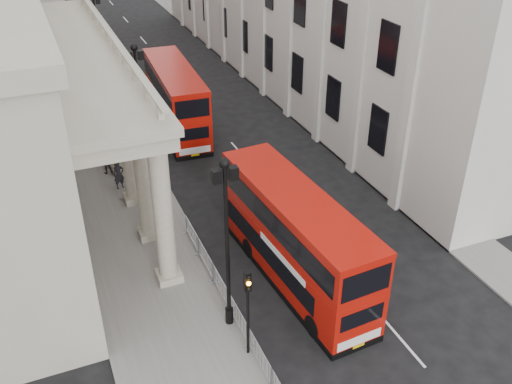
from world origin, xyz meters
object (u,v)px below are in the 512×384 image
(lamp_post_south, at_px, (227,235))
(pedestrian_c, at_px, (100,141))
(traffic_light, at_px, (248,299))
(bus_near, at_px, (295,236))
(lamp_post_mid, at_px, (140,99))
(pedestrian_b, at_px, (106,162))
(lamp_post_north, at_px, (98,35))
(bus_far, at_px, (176,97))
(pedestrian_a, at_px, (119,175))

(lamp_post_south, height_order, pedestrian_c, lamp_post_south)
(lamp_post_south, relative_size, traffic_light, 1.93)
(bus_near, bearing_deg, lamp_post_mid, 102.24)
(traffic_light, bearing_deg, bus_near, 43.95)
(pedestrian_b, bearing_deg, lamp_post_north, -100.15)
(bus_far, bearing_deg, pedestrian_b, -136.60)
(bus_near, relative_size, bus_far, 1.00)
(lamp_post_south, height_order, lamp_post_north, same)
(traffic_light, relative_size, bus_far, 0.38)
(bus_far, relative_size, pedestrian_a, 5.98)
(lamp_post_south, xyz_separation_m, pedestrian_c, (-2.45, 19.47, -4.01))
(bus_far, relative_size, pedestrian_b, 7.16)
(bus_near, height_order, pedestrian_a, bus_near)
(lamp_post_south, distance_m, bus_far, 21.90)
(lamp_post_north, bearing_deg, lamp_post_south, -90.00)
(lamp_post_south, bearing_deg, pedestrian_c, 97.18)
(lamp_post_north, bearing_deg, bus_near, -82.24)
(lamp_post_north, height_order, bus_near, lamp_post_north)
(lamp_post_mid, relative_size, pedestrian_c, 5.31)
(bus_far, bearing_deg, lamp_post_mid, -120.79)
(lamp_post_mid, bearing_deg, bus_far, 55.91)
(pedestrian_b, bearing_deg, bus_near, 114.55)
(pedestrian_a, height_order, pedestrian_c, pedestrian_a)
(lamp_post_mid, relative_size, pedestrian_b, 5.32)
(lamp_post_mid, xyz_separation_m, pedestrian_a, (-2.21, -2.18, -3.85))
(lamp_post_south, xyz_separation_m, bus_near, (4.11, 1.85, -2.41))
(lamp_post_mid, height_order, pedestrian_b, lamp_post_mid)
(traffic_light, xyz_separation_m, pedestrian_c, (-2.55, 21.49, -2.20))
(bus_near, bearing_deg, traffic_light, -140.00)
(lamp_post_south, relative_size, lamp_post_north, 1.00)
(lamp_post_south, distance_m, bus_near, 5.11)
(lamp_post_north, height_order, pedestrian_b, lamp_post_north)
(lamp_post_south, xyz_separation_m, lamp_post_mid, (0.00, 16.00, 0.00))
(lamp_post_north, distance_m, bus_near, 30.53)
(bus_far, distance_m, pedestrian_b, 8.42)
(lamp_post_south, height_order, pedestrian_b, lamp_post_south)
(pedestrian_a, relative_size, pedestrian_b, 1.20)
(traffic_light, distance_m, pedestrian_a, 16.14)
(traffic_light, bearing_deg, bus_far, 81.31)
(lamp_post_south, bearing_deg, lamp_post_mid, 90.00)
(lamp_post_south, relative_size, bus_near, 0.74)
(pedestrian_a, bearing_deg, lamp_post_south, -93.52)
(lamp_post_mid, bearing_deg, bus_near, -73.81)
(lamp_post_south, relative_size, pedestrian_c, 5.31)
(lamp_post_north, relative_size, pedestrian_c, 5.31)
(pedestrian_a, bearing_deg, traffic_light, -94.31)
(bus_far, height_order, pedestrian_c, bus_far)
(pedestrian_b, distance_m, pedestrian_c, 3.35)
(pedestrian_a, xyz_separation_m, pedestrian_b, (-0.42, 2.30, -0.15))
(traffic_light, xyz_separation_m, bus_near, (4.01, 3.86, -0.61))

